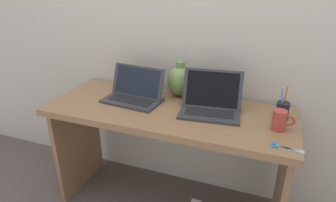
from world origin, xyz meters
TOP-DOWN VIEW (x-y plane):
  - back_wall at (0.00, 0.32)m, footprint 4.40×0.04m
  - desk at (0.00, 0.00)m, footprint 1.45×0.56m
  - laptop_left at (-0.24, 0.05)m, footprint 0.37×0.25m
  - laptop_right at (0.24, 0.06)m, footprint 0.36×0.27m
  - green_vase at (0.00, 0.22)m, footprint 0.16×0.16m
  - coffee_mug at (0.61, -0.03)m, footprint 0.11×0.07m
  - pen_cup at (0.63, 0.10)m, footprint 0.07×0.07m
  - scissors at (0.63, -0.20)m, footprint 0.15×0.06m

SIDE VIEW (x-z plane):
  - desk at x=0.00m, z-range 0.21..0.94m
  - scissors at x=0.63m, z-range 0.73..0.74m
  - pen_cup at x=0.63m, z-range 0.69..0.87m
  - coffee_mug at x=0.61m, z-range 0.73..0.84m
  - laptop_left at x=-0.24m, z-range 0.68..0.89m
  - laptop_right at x=0.24m, z-range 0.68..0.91m
  - green_vase at x=0.00m, z-range 0.72..0.94m
  - back_wall at x=0.00m, z-range 0.00..2.40m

